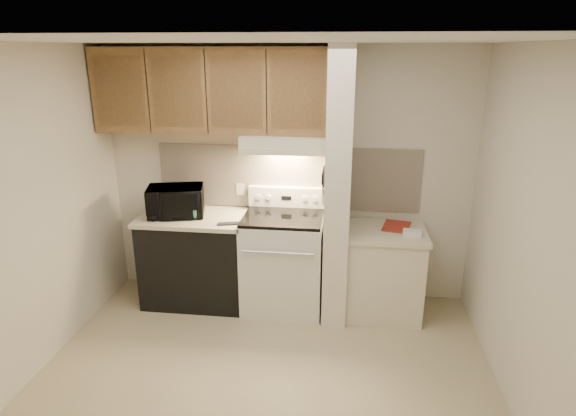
# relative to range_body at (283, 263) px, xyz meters

# --- Properties ---
(floor) EXTENTS (3.60, 3.60, 0.00)m
(floor) POSITION_rel_range_body_xyz_m (0.00, -1.16, -0.46)
(floor) COLOR tan
(floor) RESTS_ON ground
(ceiling) EXTENTS (3.60, 3.60, 0.00)m
(ceiling) POSITION_rel_range_body_xyz_m (0.00, -1.16, 2.04)
(ceiling) COLOR white
(ceiling) RESTS_ON wall_back
(wall_back) EXTENTS (3.60, 2.50, 0.02)m
(wall_back) POSITION_rel_range_body_xyz_m (0.00, 0.34, 0.79)
(wall_back) COLOR beige
(wall_back) RESTS_ON floor
(wall_left) EXTENTS (0.02, 3.00, 2.50)m
(wall_left) POSITION_rel_range_body_xyz_m (-1.80, -1.16, 0.79)
(wall_left) COLOR beige
(wall_left) RESTS_ON floor
(wall_right) EXTENTS (0.02, 3.00, 2.50)m
(wall_right) POSITION_rel_range_body_xyz_m (1.80, -1.16, 0.79)
(wall_right) COLOR beige
(wall_right) RESTS_ON floor
(backsplash) EXTENTS (2.60, 0.02, 0.63)m
(backsplash) POSITION_rel_range_body_xyz_m (0.00, 0.33, 0.78)
(backsplash) COLOR #F8E5C9
(backsplash) RESTS_ON wall_back
(range_body) EXTENTS (0.76, 0.65, 0.92)m
(range_body) POSITION_rel_range_body_xyz_m (0.00, 0.00, 0.00)
(range_body) COLOR silver
(range_body) RESTS_ON floor
(oven_window) EXTENTS (0.50, 0.01, 0.30)m
(oven_window) POSITION_rel_range_body_xyz_m (0.00, -0.32, 0.04)
(oven_window) COLOR black
(oven_window) RESTS_ON range_body
(oven_handle) EXTENTS (0.65, 0.02, 0.02)m
(oven_handle) POSITION_rel_range_body_xyz_m (0.00, -0.35, 0.26)
(oven_handle) COLOR silver
(oven_handle) RESTS_ON range_body
(cooktop) EXTENTS (0.74, 0.64, 0.03)m
(cooktop) POSITION_rel_range_body_xyz_m (0.00, 0.00, 0.48)
(cooktop) COLOR black
(cooktop) RESTS_ON range_body
(range_backguard) EXTENTS (0.76, 0.08, 0.20)m
(range_backguard) POSITION_rel_range_body_xyz_m (0.00, 0.28, 0.59)
(range_backguard) COLOR silver
(range_backguard) RESTS_ON range_body
(range_display) EXTENTS (0.10, 0.01, 0.04)m
(range_display) POSITION_rel_range_body_xyz_m (0.00, 0.24, 0.59)
(range_display) COLOR black
(range_display) RESTS_ON range_backguard
(range_knob_left_outer) EXTENTS (0.05, 0.02, 0.05)m
(range_knob_left_outer) POSITION_rel_range_body_xyz_m (-0.28, 0.24, 0.59)
(range_knob_left_outer) COLOR silver
(range_knob_left_outer) RESTS_ON range_backguard
(range_knob_left_inner) EXTENTS (0.05, 0.02, 0.05)m
(range_knob_left_inner) POSITION_rel_range_body_xyz_m (-0.18, 0.24, 0.59)
(range_knob_left_inner) COLOR silver
(range_knob_left_inner) RESTS_ON range_backguard
(range_knob_right_inner) EXTENTS (0.05, 0.02, 0.05)m
(range_knob_right_inner) POSITION_rel_range_body_xyz_m (0.18, 0.24, 0.59)
(range_knob_right_inner) COLOR silver
(range_knob_right_inner) RESTS_ON range_backguard
(range_knob_right_outer) EXTENTS (0.05, 0.02, 0.05)m
(range_knob_right_outer) POSITION_rel_range_body_xyz_m (0.28, 0.24, 0.59)
(range_knob_right_outer) COLOR silver
(range_knob_right_outer) RESTS_ON range_backguard
(dishwasher_front) EXTENTS (1.00, 0.63, 0.87)m
(dishwasher_front) POSITION_rel_range_body_xyz_m (-0.88, 0.01, -0.03)
(dishwasher_front) COLOR black
(dishwasher_front) RESTS_ON floor
(left_countertop) EXTENTS (1.04, 0.67, 0.04)m
(left_countertop) POSITION_rel_range_body_xyz_m (-0.88, 0.01, 0.43)
(left_countertop) COLOR beige
(left_countertop) RESTS_ON dishwasher_front
(spoon_rest) EXTENTS (0.22, 0.12, 0.01)m
(spoon_rest) POSITION_rel_range_body_xyz_m (-0.48, -0.19, 0.46)
(spoon_rest) COLOR black
(spoon_rest) RESTS_ON left_countertop
(teal_jar) EXTENTS (0.09, 0.09, 0.10)m
(teal_jar) POSITION_rel_range_body_xyz_m (-0.83, -0.09, 0.50)
(teal_jar) COLOR #287067
(teal_jar) RESTS_ON left_countertop
(outlet) EXTENTS (0.08, 0.01, 0.12)m
(outlet) POSITION_rel_range_body_xyz_m (-0.48, 0.32, 0.64)
(outlet) COLOR beige
(outlet) RESTS_ON backsplash
(microwave) EXTENTS (0.59, 0.47, 0.29)m
(microwave) POSITION_rel_range_body_xyz_m (-1.04, -0.01, 0.59)
(microwave) COLOR black
(microwave) RESTS_ON left_countertop
(partition_pillar) EXTENTS (0.22, 0.70, 2.50)m
(partition_pillar) POSITION_rel_range_body_xyz_m (0.51, -0.01, 0.79)
(partition_pillar) COLOR beige
(partition_pillar) RESTS_ON floor
(pillar_trim) EXTENTS (0.01, 0.70, 0.04)m
(pillar_trim) POSITION_rel_range_body_xyz_m (0.39, -0.01, 0.84)
(pillar_trim) COLOR olive
(pillar_trim) RESTS_ON partition_pillar
(knife_strip) EXTENTS (0.02, 0.42, 0.04)m
(knife_strip) POSITION_rel_range_body_xyz_m (0.39, -0.06, 0.86)
(knife_strip) COLOR black
(knife_strip) RESTS_ON partition_pillar
(knife_blade_a) EXTENTS (0.01, 0.03, 0.16)m
(knife_blade_a) POSITION_rel_range_body_xyz_m (0.38, -0.21, 0.76)
(knife_blade_a) COLOR silver
(knife_blade_a) RESTS_ON knife_strip
(knife_handle_a) EXTENTS (0.02, 0.02, 0.10)m
(knife_handle_a) POSITION_rel_range_body_xyz_m (0.38, -0.21, 0.91)
(knife_handle_a) COLOR black
(knife_handle_a) RESTS_ON knife_strip
(knife_blade_b) EXTENTS (0.01, 0.04, 0.18)m
(knife_blade_b) POSITION_rel_range_body_xyz_m (0.38, -0.14, 0.75)
(knife_blade_b) COLOR silver
(knife_blade_b) RESTS_ON knife_strip
(knife_handle_b) EXTENTS (0.02, 0.02, 0.10)m
(knife_handle_b) POSITION_rel_range_body_xyz_m (0.38, -0.12, 0.91)
(knife_handle_b) COLOR black
(knife_handle_b) RESTS_ON knife_strip
(knife_blade_c) EXTENTS (0.01, 0.04, 0.20)m
(knife_blade_c) POSITION_rel_range_body_xyz_m (0.38, -0.05, 0.74)
(knife_blade_c) COLOR silver
(knife_blade_c) RESTS_ON knife_strip
(knife_handle_c) EXTENTS (0.02, 0.02, 0.10)m
(knife_handle_c) POSITION_rel_range_body_xyz_m (0.38, -0.05, 0.91)
(knife_handle_c) COLOR black
(knife_handle_c) RESTS_ON knife_strip
(knife_blade_d) EXTENTS (0.01, 0.04, 0.16)m
(knife_blade_d) POSITION_rel_range_body_xyz_m (0.38, 0.03, 0.76)
(knife_blade_d) COLOR silver
(knife_blade_d) RESTS_ON knife_strip
(knife_handle_d) EXTENTS (0.02, 0.02, 0.10)m
(knife_handle_d) POSITION_rel_range_body_xyz_m (0.38, 0.02, 0.91)
(knife_handle_d) COLOR black
(knife_handle_d) RESTS_ON knife_strip
(knife_blade_e) EXTENTS (0.01, 0.04, 0.18)m
(knife_blade_e) POSITION_rel_range_body_xyz_m (0.38, 0.09, 0.75)
(knife_blade_e) COLOR silver
(knife_blade_e) RESTS_ON knife_strip
(knife_handle_e) EXTENTS (0.02, 0.02, 0.10)m
(knife_handle_e) POSITION_rel_range_body_xyz_m (0.38, 0.09, 0.91)
(knife_handle_e) COLOR black
(knife_handle_e) RESTS_ON knife_strip
(oven_mitt) EXTENTS (0.03, 0.09, 0.21)m
(oven_mitt) POSITION_rel_range_body_xyz_m (0.38, 0.17, 0.67)
(oven_mitt) COLOR slate
(oven_mitt) RESTS_ON partition_pillar
(right_cab_base) EXTENTS (0.70, 0.60, 0.81)m
(right_cab_base) POSITION_rel_range_body_xyz_m (0.97, -0.01, -0.06)
(right_cab_base) COLOR beige
(right_cab_base) RESTS_ON floor
(right_countertop) EXTENTS (0.74, 0.64, 0.04)m
(right_countertop) POSITION_rel_range_body_xyz_m (0.97, -0.01, 0.37)
(right_countertop) COLOR beige
(right_countertop) RESTS_ON right_cab_base
(red_folder) EXTENTS (0.30, 0.37, 0.01)m
(red_folder) POSITION_rel_range_body_xyz_m (1.07, 0.09, 0.40)
(red_folder) COLOR maroon
(red_folder) RESTS_ON right_countertop
(white_box) EXTENTS (0.18, 0.13, 0.04)m
(white_box) POSITION_rel_range_body_xyz_m (1.19, -0.11, 0.41)
(white_box) COLOR white
(white_box) RESTS_ON right_countertop
(range_hood) EXTENTS (0.78, 0.44, 0.15)m
(range_hood) POSITION_rel_range_body_xyz_m (0.00, 0.12, 1.17)
(range_hood) COLOR beige
(range_hood) RESTS_ON upper_cabinets
(hood_lip) EXTENTS (0.78, 0.04, 0.06)m
(hood_lip) POSITION_rel_range_body_xyz_m (0.00, -0.08, 1.12)
(hood_lip) COLOR beige
(hood_lip) RESTS_ON range_hood
(upper_cabinets) EXTENTS (2.18, 0.33, 0.77)m
(upper_cabinets) POSITION_rel_range_body_xyz_m (-0.69, 0.17, 1.62)
(upper_cabinets) COLOR olive
(upper_cabinets) RESTS_ON wall_back
(cab_door_a) EXTENTS (0.46, 0.01, 0.63)m
(cab_door_a) POSITION_rel_range_body_xyz_m (-1.51, 0.01, 1.62)
(cab_door_a) COLOR olive
(cab_door_a) RESTS_ON upper_cabinets
(cab_gap_a) EXTENTS (0.01, 0.01, 0.73)m
(cab_gap_a) POSITION_rel_range_body_xyz_m (-1.23, 0.01, 1.62)
(cab_gap_a) COLOR black
(cab_gap_a) RESTS_ON upper_cabinets
(cab_door_b) EXTENTS (0.46, 0.01, 0.63)m
(cab_door_b) POSITION_rel_range_body_xyz_m (-0.96, 0.01, 1.62)
(cab_door_b) COLOR olive
(cab_door_b) RESTS_ON upper_cabinets
(cab_gap_b) EXTENTS (0.01, 0.01, 0.73)m
(cab_gap_b) POSITION_rel_range_body_xyz_m (-0.69, 0.01, 1.62)
(cab_gap_b) COLOR black
(cab_gap_b) RESTS_ON upper_cabinets
(cab_door_c) EXTENTS (0.46, 0.01, 0.63)m
(cab_door_c) POSITION_rel_range_body_xyz_m (-0.42, 0.01, 1.62)
(cab_door_c) COLOR olive
(cab_door_c) RESTS_ON upper_cabinets
(cab_gap_c) EXTENTS (0.01, 0.01, 0.73)m
(cab_gap_c) POSITION_rel_range_body_xyz_m (-0.14, 0.01, 1.62)
(cab_gap_c) COLOR black
(cab_gap_c) RESTS_ON upper_cabinets
(cab_door_d) EXTENTS (0.46, 0.01, 0.63)m
(cab_door_d) POSITION_rel_range_body_xyz_m (0.13, 0.01, 1.62)
(cab_door_d) COLOR olive
(cab_door_d) RESTS_ON upper_cabinets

